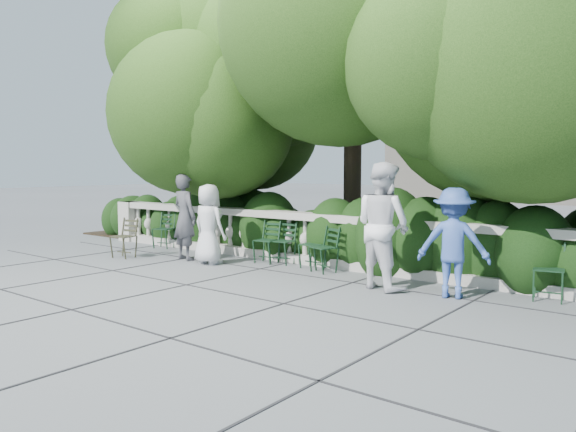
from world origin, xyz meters
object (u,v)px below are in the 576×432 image
Objects in this scene: person_woman_grey at (185,217)px; person_older_blue at (454,243)px; chair_a at (160,249)px; chair_e at (317,273)px; chair_b at (278,265)px; chair_c at (308,269)px; person_businessman at (209,224)px; chair_weathered at (119,259)px; chair_f at (547,303)px; chair_d at (262,264)px; person_casual_man at (383,226)px.

person_woman_grey is 5.56m from person_older_blue.
chair_e is at bearing -19.32° from chair_a.
chair_c is (0.72, -0.02, 0.00)m from chair_b.
chair_weathered is at bearing 23.40° from person_businessman.
chair_b and chair_f have the same top height.
chair_a is at bearing 174.58° from chair_b.
chair_f is at bearing -171.29° from person_businessman.
person_woman_grey is at bearing -166.17° from chair_d.
person_older_blue reaches higher than chair_weathered.
chair_c and chair_f have the same top height.
person_businessman is at bearing -157.60° from chair_c.
person_older_blue is (2.95, -0.49, 0.79)m from chair_c.
chair_weathered is at bearing -7.61° from person_older_blue.
person_casual_man is at bearing -15.59° from chair_c.
chair_b is at bearing -145.79° from person_businessman.
chair_f is at bearing -148.59° from person_casual_man.
chair_b is 0.33m from chair_d.
chair_b and chair_weathered have the same top height.
person_older_blue reaches higher than chair_d.
chair_a is 0.53× the size of person_older_blue.
chair_e is 1.00× the size of chair_weathered.
chair_b is at bearing 15.35° from chair_weathered.
person_woman_grey is at bearing -153.09° from chair_e.
chair_d is 1.00× the size of chair_e.
person_businessman reaches higher than chair_weathered.
chair_d is 1.38m from chair_e.
chair_b is 3.80m from person_older_blue.
chair_e is 2.75m from person_older_blue.
chair_b is 1.57m from person_businessman.
chair_d is at bearing 16.08° from chair_weathered.
chair_f is at bearing 20.50° from chair_e.
chair_b is 0.48× the size of person_woman_grey.
chair_c is 0.54× the size of person_businessman.
chair_e is 3.79m from chair_f.
chair_b is at bearing 168.77° from chair_f.
chair_c is at bearing 167.71° from chair_e.
person_woman_grey reaches higher than person_businessman.
chair_d is 3.09m from person_casual_man.
person_casual_man is at bearing -11.17° from person_older_blue.
person_older_blue is (1.10, 0.09, -0.19)m from person_casual_man.
person_woman_grey reaches higher than chair_a.
person_older_blue is at bearing -7.69° from chair_c.
chair_a is 2.57m from person_businessman.
person_older_blue is at bearing -12.29° from chair_d.
chair_a is at bearing -14.43° from person_businessman.
chair_b is at bearing 4.47° from person_casual_man.
chair_c is 4.13m from chair_f.
person_older_blue reaches higher than chair_a.
chair_d and chair_e have the same top height.
chair_weathered is at bearing -160.23° from chair_b.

